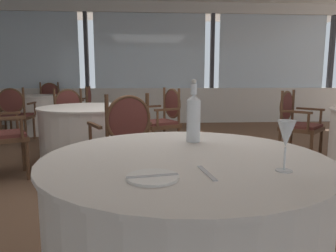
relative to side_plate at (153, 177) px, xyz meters
name	(u,v)px	position (x,y,z in m)	size (l,w,h in m)	color
ground_plane	(156,178)	(0.08, 2.29, -0.76)	(14.74, 14.74, 0.00)	brown
window_wall_far	(150,76)	(0.08, 6.55, 0.38)	(9.56, 0.14, 2.85)	silver
foreground_table	(184,232)	(0.15, 0.32, -0.38)	(1.31, 1.31, 0.75)	white
side_plate	(153,177)	(0.00, 0.00, 0.00)	(0.19, 0.19, 0.01)	white
butter_knife	(153,176)	(0.00, 0.00, 0.01)	(0.19, 0.02, 0.00)	silver
dinner_fork	(207,173)	(0.21, 0.05, 0.00)	(0.19, 0.02, 0.00)	silver
water_bottle	(194,117)	(0.24, 0.64, 0.14)	(0.08, 0.08, 0.35)	white
wine_glass	(286,135)	(0.51, 0.06, 0.14)	(0.07, 0.07, 0.20)	white
background_table_0	(35,114)	(-2.26, 5.34, -0.38)	(1.06, 1.06, 0.75)	white
dining_chair_0_1	(15,111)	(-2.25, 4.38, -0.21)	(0.54, 0.47, 0.94)	brown
dining_chair_0_2	(83,106)	(-1.31, 5.34, -0.21)	(0.47, 0.54, 0.93)	brown
dining_chair_0_3	(49,101)	(-2.27, 6.30, -0.18)	(0.54, 0.47, 0.99)	brown
dining_chair_1_1	(295,119)	(1.97, 2.95, -0.21)	(0.66, 0.66, 0.94)	brown
background_table_2	(91,136)	(-0.71, 2.84, -0.38)	(1.26, 1.26, 0.75)	white
dining_chair_2_0	(165,116)	(0.23, 3.31, -0.19)	(0.62, 0.64, 0.96)	brown
dining_chair_2_1	(71,114)	(-1.18, 3.78, -0.20)	(0.64, 0.62, 0.94)	brown
dining_chair_2_3	(124,136)	(-0.24, 1.89, -0.20)	(0.64, 0.62, 0.96)	brown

